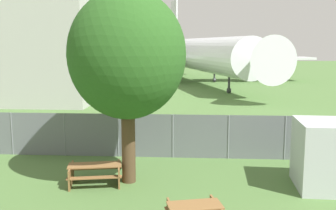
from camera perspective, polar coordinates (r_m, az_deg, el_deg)
hangar_building at (r=43.54m, az=-22.68°, el=10.69°), size 20.56×17.36×15.90m
perimeter_fence at (r=18.15m, az=0.69°, el=-4.54°), size 56.07×0.07×2.03m
airplane at (r=52.67m, az=4.60°, el=7.30°), size 32.76×40.91×12.31m
picnic_bench_near_cabin at (r=15.18m, az=-10.53°, el=-9.48°), size 2.20×1.75×0.76m
tree_left_of_cabin at (r=14.50m, az=-5.96°, el=7.17°), size 4.32×4.32×7.21m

